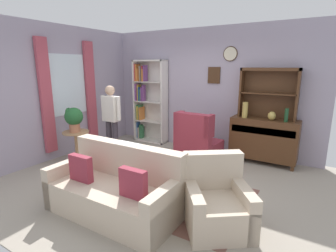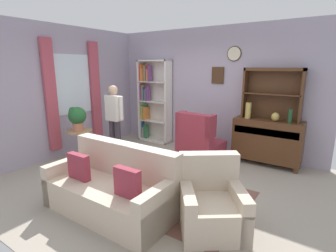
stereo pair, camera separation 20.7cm
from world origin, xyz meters
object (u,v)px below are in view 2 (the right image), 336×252
at_px(bottle_wine, 290,116).
at_px(plant_stand, 80,142).
at_px(coffee_table, 163,169).
at_px(couch_floral, 112,189).
at_px(vase_tall, 248,111).
at_px(book_stack, 157,164).
at_px(wingback_chair, 199,144).
at_px(armchair_floral, 211,206).
at_px(sideboard_hutch, 273,87).
at_px(person_reading, 114,116).
at_px(bookshelf, 152,100).
at_px(potted_plant_large, 77,117).
at_px(sideboard, 267,140).
at_px(vase_round, 275,117).

bearing_deg(bottle_wine, plant_stand, -152.23).
bearing_deg(coffee_table, couch_floral, -104.89).
bearing_deg(vase_tall, book_stack, -110.31).
xyz_separation_m(bottle_wine, wingback_chair, (-1.56, -0.57, -0.67)).
bearing_deg(armchair_floral, vase_tall, 98.68).
xyz_separation_m(sideboard_hutch, person_reading, (-2.83, -1.51, -0.65)).
bearing_deg(book_stack, bookshelf, 128.75).
bearing_deg(plant_stand, potted_plant_large, -87.62).
bearing_deg(sideboard, bookshelf, 178.32).
relative_size(sideboard, person_reading, 0.83).
height_order(bookshelf, couch_floral, bookshelf).
xyz_separation_m(couch_floral, potted_plant_large, (-1.94, 0.94, 0.64)).
height_order(vase_tall, vase_round, vase_tall).
height_order(armchair_floral, book_stack, armchair_floral).
bearing_deg(couch_floral, armchair_floral, 17.79).
height_order(bookshelf, potted_plant_large, bookshelf).
relative_size(vase_round, armchair_floral, 0.16).
distance_m(vase_tall, potted_plant_large, 3.46).
bearing_deg(sideboard_hutch, bookshelf, -179.56).
xyz_separation_m(bookshelf, book_stack, (1.79, -2.23, -0.64)).
bearing_deg(vase_round, sideboard_hutch, 126.48).
height_order(sideboard, plant_stand, sideboard).
xyz_separation_m(sideboard_hutch, plant_stand, (-3.24, -2.11, -1.15)).
bearing_deg(sideboard, sideboard_hutch, 90.00).
bearing_deg(sideboard, wingback_chair, -150.70).
distance_m(sideboard_hutch, wingback_chair, 1.83).
distance_m(potted_plant_large, book_stack, 2.15).
height_order(sideboard, vase_tall, vase_tall).
relative_size(sideboard_hutch, bottle_wine, 4.21).
bearing_deg(plant_stand, couch_floral, -26.54).
xyz_separation_m(sideboard, wingback_chair, (-1.17, -0.66, -0.13)).
relative_size(armchair_floral, wingback_chair, 1.02).
distance_m(sideboard_hutch, vase_round, 0.60).
bearing_deg(bookshelf, vase_round, -2.85).
distance_m(bottle_wine, armchair_floral, 2.62).
bearing_deg(armchair_floral, vase_round, 86.76).
bearing_deg(bottle_wine, potted_plant_large, -151.82).
bearing_deg(armchair_floral, couch_floral, -162.21).
bearing_deg(bottle_wine, wingback_chair, -160.01).
relative_size(couch_floral, plant_stand, 2.72).
bearing_deg(vase_tall, plant_stand, -146.03).
relative_size(wingback_chair, book_stack, 4.85).
bearing_deg(vase_round, vase_tall, -178.51).
distance_m(potted_plant_large, coffee_table, 2.26).
xyz_separation_m(bookshelf, armchair_floral, (2.93, -2.65, -0.80)).
bearing_deg(wingback_chair, vase_round, 24.41).
height_order(vase_tall, plant_stand, vase_tall).
relative_size(armchair_floral, potted_plant_large, 2.19).
bearing_deg(book_stack, armchair_floral, -19.93).
height_order(bookshelf, book_stack, bookshelf).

